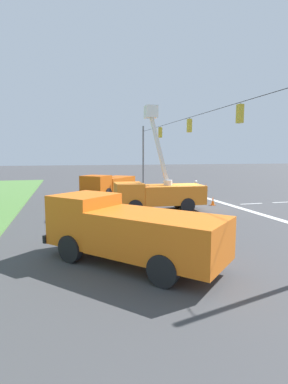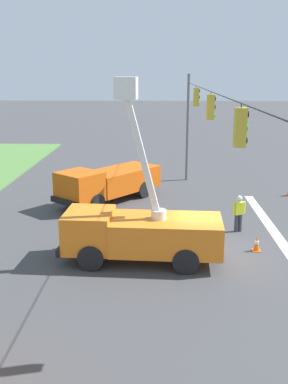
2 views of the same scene
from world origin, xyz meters
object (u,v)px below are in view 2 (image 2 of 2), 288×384
Objects in this scene: utility_truck_bucket_lift at (140,229)px; road_worker at (239,211)px; utility_truck_support_far at (108,182)px; traffic_cone_mid_right at (257,243)px.

utility_truck_bucket_lift reaches higher than road_worker.
utility_truck_support_far reaches higher than traffic_cone_mid_right.
utility_truck_bucket_lift is 8.72m from utility_truck_support_far.
utility_truck_bucket_lift reaches higher than utility_truck_support_far.
traffic_cone_mid_right is (-7.29, -7.08, -0.81)m from utility_truck_support_far.
utility_truck_support_far reaches higher than road_worker.
road_worker is 2.51m from traffic_cone_mid_right.
utility_truck_bucket_lift is at bearing 103.23° from traffic_cone_mid_right.
utility_truck_support_far is 8.30m from road_worker.
utility_truck_support_far is 10.19m from traffic_cone_mid_right.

